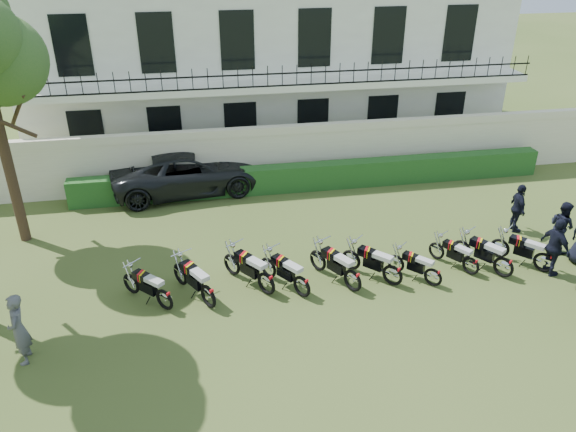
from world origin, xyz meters
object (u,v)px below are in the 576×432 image
motorcycle_2 (266,279)px  suv (189,172)px  officer_5 (518,208)px  motorcycle_8 (504,263)px  motorcycle_4 (353,276)px  motorcycle_6 (434,273)px  officer_2 (555,247)px  motorcycle_3 (302,282)px  motorcycle_5 (393,270)px  motorcycle_1 (208,291)px  motorcycle_0 (164,295)px  motorcycle_9 (545,258)px  inspector (19,329)px  motorcycle_7 (471,262)px  officer_4 (561,226)px

motorcycle_2 → suv: bearing=68.5°
suv → officer_5: size_ratio=3.42×
motorcycle_8 → motorcycle_4: bearing=145.4°
motorcycle_6 → officer_2: 3.61m
motorcycle_3 → motorcycle_5: motorcycle_5 is taller
motorcycle_2 → motorcycle_1: bearing=155.3°
motorcycle_3 → motorcycle_6: 3.69m
motorcycle_0 → motorcycle_5: bearing=-44.3°
motorcycle_9 → inspector: 13.98m
motorcycle_7 → inspector: 11.88m
motorcycle_7 → officer_4: 3.43m
motorcycle_2 → motorcycle_8: size_ratio=1.02×
motorcycle_0 → motorcycle_5: (6.22, 0.03, 0.02)m
officer_2 → officer_4: size_ratio=1.08×
motorcycle_6 → motorcycle_2: bearing=133.5°
motorcycle_4 → officer_4: 6.96m
motorcycle_1 → officer_4: officer_4 is taller
officer_5 → motorcycle_3: bearing=117.1°
motorcycle_3 → officer_5: size_ratio=1.00×
motorcycle_2 → motorcycle_3: motorcycle_2 is taller
motorcycle_8 → motorcycle_6: bearing=148.4°
motorcycle_8 → motorcycle_9: motorcycle_8 is taller
motorcycle_1 → inspector: size_ratio=1.02×
suv → motorcycle_6: bearing=-146.6°
motorcycle_1 → officer_2: officer_2 is taller
motorcycle_6 → motorcycle_9: motorcycle_9 is taller
motorcycle_6 → officer_2: (3.58, -0.01, 0.46)m
motorcycle_2 → officer_2: bearing=-39.2°
motorcycle_2 → motorcycle_0: bearing=148.6°
motorcycle_1 → inspector: bearing=166.2°
inspector → officer_4: inspector is taller
motorcycle_7 → motorcycle_8: 0.89m
motorcycle_5 → motorcycle_6: 1.13m
motorcycle_6 → officer_4: 4.78m
motorcycle_5 → suv: size_ratio=0.27×
motorcycle_7 → motorcycle_8: motorcycle_8 is taller
motorcycle_5 → motorcycle_6: size_ratio=1.13×
motorcycle_0 → motorcycle_5: motorcycle_5 is taller
motorcycle_3 → motorcycle_4: bearing=-33.9°
motorcycle_7 → officer_4: officer_4 is taller
motorcycle_1 → motorcycle_8: bearing=-30.6°
suv → officer_4: bearing=-127.1°
motorcycle_9 → motorcycle_2: bearing=136.9°
motorcycle_3 → motorcycle_6: size_ratio=1.24×
motorcycle_0 → officer_4: 11.97m
motorcycle_8 → inspector: inspector is taller
motorcycle_4 → motorcycle_5: size_ratio=1.18×
motorcycle_5 → officer_5: (5.05, 2.33, 0.33)m
motorcycle_8 → motorcycle_9: size_ratio=1.13×
motorcycle_6 → suv: size_ratio=0.24×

